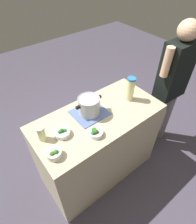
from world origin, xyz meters
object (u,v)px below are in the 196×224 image
at_px(cooking_pot, 89,105).
at_px(broccoli_bowl_back, 96,133).
at_px(broccoli_bowl_front, 62,133).
at_px(person_cook, 170,87).
at_px(broccoli_bowl_center, 54,154).
at_px(lemonade_pitcher, 130,89).
at_px(mason_jar, 41,134).

height_order(cooking_pot, broccoli_bowl_back, cooking_pot).
bearing_deg(broccoli_bowl_front, person_cook, -5.57).
bearing_deg(broccoli_bowl_center, broccoli_bowl_back, -4.21).
relative_size(broccoli_bowl_front, person_cook, 0.08).
xyz_separation_m(lemonade_pitcher, mason_jar, (-0.94, 0.07, -0.06)).
bearing_deg(lemonade_pitcher, broccoli_bowl_front, 179.47).
relative_size(broccoli_bowl_front, broccoli_bowl_back, 1.14).
xyz_separation_m(mason_jar, broccoli_bowl_front, (0.15, -0.06, -0.04)).
xyz_separation_m(mason_jar, broccoli_bowl_back, (0.37, -0.24, -0.04)).
bearing_deg(mason_jar, person_cook, -7.34).
bearing_deg(person_cook, broccoli_bowl_front, 174.43).
distance_m(lemonade_pitcher, broccoli_bowl_front, 0.79).
bearing_deg(cooking_pot, lemonade_pitcher, -10.19).
xyz_separation_m(lemonade_pitcher, broccoli_bowl_back, (-0.57, -0.17, -0.10)).
relative_size(broccoli_bowl_center, person_cook, 0.07).
height_order(cooking_pot, lemonade_pitcher, lemonade_pitcher).
bearing_deg(lemonade_pitcher, cooking_pot, 169.81).
bearing_deg(broccoli_bowl_front, broccoli_bowl_back, -38.79).
xyz_separation_m(lemonade_pitcher, broccoli_bowl_center, (-0.94, -0.14, -0.10)).
bearing_deg(mason_jar, broccoli_bowl_back, -32.61).
relative_size(broccoli_bowl_center, broccoli_bowl_back, 1.01).
bearing_deg(broccoli_bowl_front, cooking_pot, 12.24).
relative_size(lemonade_pitcher, person_cook, 0.16).
bearing_deg(cooking_pot, broccoli_bowl_back, -115.34).
bearing_deg(broccoli_bowl_center, person_cook, 0.73).
relative_size(mason_jar, person_cook, 0.08).
height_order(lemonade_pitcher, broccoli_bowl_front, lemonade_pitcher).
distance_m(broccoli_bowl_center, broccoli_bowl_back, 0.38).
bearing_deg(broccoli_bowl_back, person_cook, 2.40).
height_order(cooking_pot, broccoli_bowl_front, cooking_pot).
height_order(lemonade_pitcher, person_cook, person_cook).
relative_size(cooking_pot, broccoli_bowl_front, 2.02).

